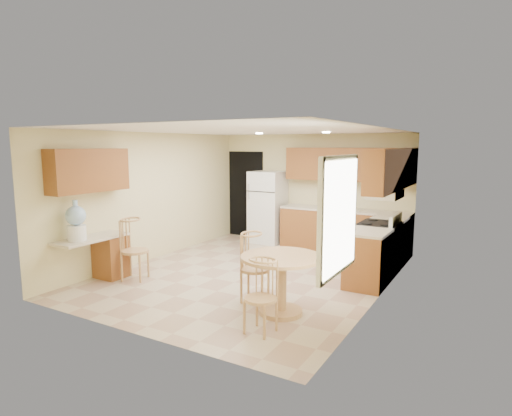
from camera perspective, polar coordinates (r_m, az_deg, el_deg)
The scene contains 30 objects.
floor at distance 7.62m, azimuth -0.79°, elevation -8.85°, with size 5.50×5.50×0.00m, color tan.
ceiling at distance 7.28m, azimuth -0.83°, elevation 10.31°, with size 4.50×5.50×0.02m, color white.
wall_back at distance 9.79m, azimuth 7.47°, elevation 2.42°, with size 4.50×0.02×2.50m, color beige.
wall_front at distance 5.21m, azimuth -16.52°, elevation -3.11°, with size 4.50×0.02×2.50m, color beige.
wall_left at distance 8.70m, azimuth -13.65°, elevation 1.51°, with size 0.02×5.50×2.50m, color beige.
wall_right at distance 6.50m, azimuth 16.50°, elevation -0.87°, with size 0.02×5.50×2.50m, color beige.
doorway at distance 10.59m, azimuth -1.36°, elevation 1.85°, with size 0.90×0.02×2.10m, color black.
base_cab_back at distance 9.33m, azimuth 11.63°, elevation -3.04°, with size 2.75×0.60×0.87m, color brown.
counter_back at distance 9.25m, azimuth 11.71°, elevation -0.28°, with size 2.75×0.63×0.04m, color beige.
base_cab_right_a at distance 8.49m, azimuth 17.26°, elevation -4.38°, with size 0.60×0.59×0.87m, color brown.
counter_right_a at distance 8.41m, azimuth 17.40°, elevation -1.35°, with size 0.63×0.59×0.04m, color beige.
base_cab_right_b at distance 7.12m, azimuth 14.63°, elevation -6.72°, with size 0.60×0.80×0.87m, color brown.
counter_right_b at distance 7.01m, azimuth 14.76°, elevation -3.13°, with size 0.63×0.80×0.04m, color beige.
upper_cab_back at distance 9.29m, azimuth 12.16°, elevation 5.70°, with size 2.75×0.33×0.70m, color brown.
upper_cab_right at distance 7.65m, azimuth 17.63°, elevation 4.95°, with size 0.33×2.42×0.70m, color brown.
upper_cab_left at distance 7.45m, azimuth -21.40°, elevation 4.69°, with size 0.33×1.40×0.70m, color brown.
sink at distance 9.26m, azimuth 11.57°, elevation -0.13°, with size 0.78×0.44×0.01m, color silver.
range_hood at distance 7.67m, azimuth 16.82°, elevation 1.77°, with size 0.50×0.76×0.14m, color silver.
desk_pedestal at distance 7.79m, azimuth -18.80°, elevation -6.16°, with size 0.48×0.42×0.72m, color brown.
desk_top at distance 7.47m, azimuth -21.14°, elevation -3.83°, with size 0.50×1.20×0.04m, color beige.
window at distance 4.71m, azimuth 11.03°, elevation -1.03°, with size 0.06×1.12×1.30m.
can_light_a at distance 8.56m, azimuth 0.43°, elevation 9.92°, with size 0.14×0.14×0.02m, color white.
can_light_b at distance 7.97m, azimuth 9.35°, elevation 9.92°, with size 0.14×0.14×0.02m, color white.
refrigerator at distance 9.93m, azimuth 1.58°, elevation 0.13°, with size 0.73×0.71×1.66m.
stove at distance 7.85m, azimuth 15.99°, elevation -5.11°, with size 0.65×0.76×1.09m.
dining_table at distance 5.79m, azimuth 3.38°, elevation -9.04°, with size 1.08×1.08×0.80m.
chair_table_a at distance 6.15m, azimuth -0.58°, elevation -7.20°, with size 0.44×0.57×0.99m.
chair_table_b at distance 5.14m, azimuth 0.14°, elevation -11.04°, with size 0.40×0.40×0.90m.
chair_desk at distance 7.42m, azimuth -16.47°, elevation -4.66°, with size 0.45×0.59×1.03m.
water_crock at distance 7.25m, azimuth -22.86°, elevation -1.78°, with size 0.31×0.31×0.64m.
Camera 1 is at (3.73, -6.25, 2.26)m, focal length 30.00 mm.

